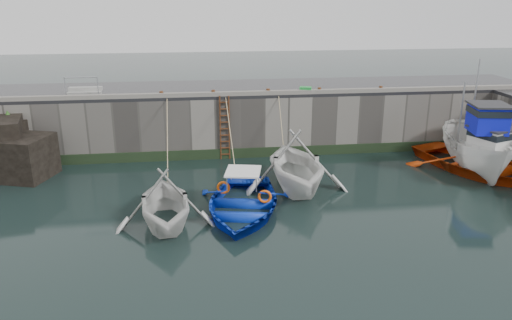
{
  "coord_description": "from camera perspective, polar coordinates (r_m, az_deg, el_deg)",
  "views": [
    {
      "loc": [
        -3.51,
        -13.93,
        7.83
      ],
      "look_at": [
        -0.96,
        5.92,
        1.2
      ],
      "focal_mm": 35.0,
      "sensor_mm": 36.0,
      "label": 1
    }
  ],
  "objects": [
    {
      "name": "road_back",
      "position": [
        27.08,
        0.23,
        8.23
      ],
      "size": [
        30.0,
        5.0,
        0.16
      ],
      "primitive_type": "cube",
      "color": "black",
      "rests_on": "quay_back"
    },
    {
      "name": "boat_far_white",
      "position": [
        25.23,
        24.04,
        1.02
      ],
      "size": [
        3.37,
        6.47,
        5.38
      ],
      "rotation": [
        0.0,
        0.0,
        -0.18
      ],
      "color": "silver",
      "rests_on": "ground"
    },
    {
      "name": "bollard_b",
      "position": [
        24.62,
        -4.9,
        7.66
      ],
      "size": [
        0.18,
        0.18,
        0.28
      ],
      "primitive_type": "cylinder",
      "color": "#3F1E0F",
      "rests_on": "road_back"
    },
    {
      "name": "bollard_e",
      "position": [
        26.37,
        14.06,
        7.89
      ],
      "size": [
        0.18,
        0.18,
        0.28
      ],
      "primitive_type": "cylinder",
      "color": "#3F1E0F",
      "rests_on": "road_back"
    },
    {
      "name": "fish_crate",
      "position": [
        25.28,
        5.68,
        7.96
      ],
      "size": [
        0.67,
        0.55,
        0.32
      ],
      "primitive_type": "cube",
      "rotation": [
        0.0,
        0.0,
        -0.34
      ],
      "color": "#198E32",
      "rests_on": "road_back"
    },
    {
      "name": "boat_near_blue",
      "position": [
        19.11,
        -1.6,
        -5.87
      ],
      "size": [
        5.04,
        6.28,
        1.16
      ],
      "primitive_type": "imported",
      "rotation": [
        0.0,
        0.0,
        -0.21
      ],
      "color": "#0C2FB9",
      "rests_on": "ground"
    },
    {
      "name": "quay_back",
      "position": [
        27.4,
        0.23,
        4.97
      ],
      "size": [
        30.0,
        5.0,
        3.0
      ],
      "primitive_type": "cube",
      "color": "slate",
      "rests_on": "ground"
    },
    {
      "name": "boat_near_white",
      "position": [
        18.41,
        -10.27,
        -7.15
      ],
      "size": [
        4.2,
        4.75,
        2.32
      ],
      "primitive_type": "imported",
      "rotation": [
        0.0,
        0.0,
        0.09
      ],
      "color": "silver",
      "rests_on": "ground"
    },
    {
      "name": "boat_far_orange",
      "position": [
        25.39,
        23.95,
        -0.25
      ],
      "size": [
        6.64,
        7.72,
        4.35
      ],
      "rotation": [
        0.0,
        0.0,
        0.36
      ],
      "color": "#D53E0B",
      "rests_on": "ground"
    },
    {
      "name": "bollard_d",
      "position": [
        25.4,
        7.25,
        7.91
      ],
      "size": [
        0.18,
        0.18,
        0.28
      ],
      "primitive_type": "cylinder",
      "color": "#3F1E0F",
      "rests_on": "road_back"
    },
    {
      "name": "algae_back",
      "position": [
        25.31,
        0.98,
        0.9
      ],
      "size": [
        30.0,
        0.08,
        0.5
      ],
      "primitive_type": "cube",
      "color": "black",
      "rests_on": "ground"
    },
    {
      "name": "ground",
      "position": [
        16.36,
        6.08,
        -10.38
      ],
      "size": [
        120.0,
        120.0,
        0.0
      ],
      "primitive_type": "plane",
      "color": "black",
      "rests_on": "ground"
    },
    {
      "name": "railing",
      "position": [
        26.1,
        -18.96,
        7.48
      ],
      "size": [
        1.6,
        1.05,
        1.0
      ],
      "color": "#A5A8AD",
      "rests_on": "road_back"
    },
    {
      "name": "boat_near_blue_rope",
      "position": [
        23.31,
        -2.73,
        -1.32
      ],
      "size": [
        0.04,
        4.84,
        3.1
      ],
      "primitive_type": null,
      "color": "tan",
      "rests_on": "ground"
    },
    {
      "name": "bollard_c",
      "position": [
        24.88,
        1.38,
        7.83
      ],
      "size": [
        0.18,
        0.18,
        0.28
      ],
      "primitive_type": "cylinder",
      "color": "#3F1E0F",
      "rests_on": "road_back"
    },
    {
      "name": "boat_near_white_rope",
      "position": [
        22.94,
        -9.75,
        -1.91
      ],
      "size": [
        0.04,
        5.46,
        3.1
      ],
      "primitive_type": null,
      "color": "tan",
      "rests_on": "ground"
    },
    {
      "name": "boat_near_blacktrim",
      "position": [
        21.42,
        4.48,
        -3.17
      ],
      "size": [
        4.68,
        5.39,
        2.81
      ],
      "primitive_type": "imported",
      "rotation": [
        0.0,
        0.0,
        0.01
      ],
      "color": "silver",
      "rests_on": "ground"
    },
    {
      "name": "bollard_a",
      "position": [
        24.64,
        -10.76,
        7.42
      ],
      "size": [
        0.18,
        0.18,
        0.28
      ],
      "primitive_type": "cylinder",
      "color": "#3F1E0F",
      "rests_on": "road_back"
    },
    {
      "name": "kerb_back",
      "position": [
        24.76,
        0.96,
        7.69
      ],
      "size": [
        30.0,
        0.3,
        0.2
      ],
      "primitive_type": "cube",
      "color": "slate",
      "rests_on": "road_back"
    },
    {
      "name": "boat_near_blacktrim_rope",
      "position": [
        24.62,
        2.86,
        -0.24
      ],
      "size": [
        0.04,
        3.24,
        3.1
      ],
      "primitive_type": null,
      "color": "tan",
      "rests_on": "ground"
    },
    {
      "name": "ladder",
      "position": [
        24.69,
        -3.59,
        3.66
      ],
      "size": [
        0.51,
        0.08,
        3.2
      ],
      "color": "#3F1E0F",
      "rests_on": "ground"
    }
  ]
}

